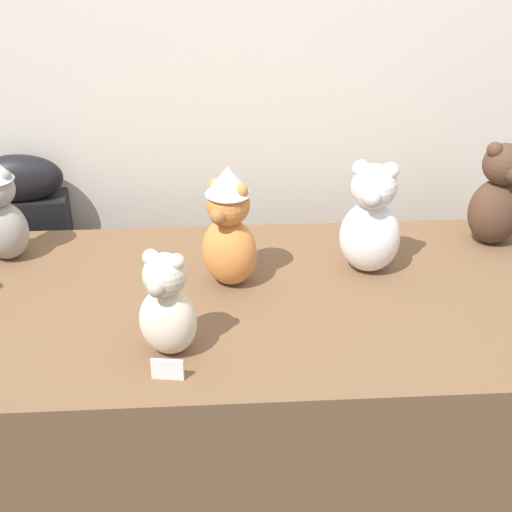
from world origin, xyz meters
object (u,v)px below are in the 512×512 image
(instrument_case, at_px, (36,287))
(teddy_bear_snow, at_px, (371,221))
(display_table, at_px, (256,410))
(teddy_bear_ash, at_px, (0,210))
(teddy_bear_cocoa, at_px, (498,197))
(teddy_bear_cream, at_px, (167,307))
(teddy_bear_ginger, at_px, (229,228))

(instrument_case, bearing_deg, teddy_bear_snow, -26.72)
(display_table, distance_m, teddy_bear_ash, 0.89)
(teddy_bear_cocoa, distance_m, teddy_bear_cream, 1.02)
(teddy_bear_snow, bearing_deg, teddy_bear_cocoa, 34.61)
(instrument_case, height_order, teddy_bear_snow, teddy_bear_snow)
(teddy_bear_cream, bearing_deg, teddy_bear_snow, 54.86)
(instrument_case, height_order, teddy_bear_cream, teddy_bear_cream)
(display_table, xyz_separation_m, teddy_bear_cream, (-0.21, -0.21, 0.50))
(teddy_bear_cream, relative_size, teddy_bear_snow, 0.82)
(teddy_bear_cream, xyz_separation_m, teddy_bear_snow, (0.52, 0.33, 0.03))
(display_table, height_order, teddy_bear_ginger, teddy_bear_ginger)
(teddy_bear_ginger, bearing_deg, teddy_bear_snow, 39.15)
(teddy_bear_ash, bearing_deg, instrument_case, 110.48)
(teddy_bear_ginger, xyz_separation_m, teddy_bear_ash, (-0.61, 0.17, -0.01))
(teddy_bear_cream, xyz_separation_m, teddy_bear_ginger, (0.14, 0.29, 0.04))
(instrument_case, distance_m, teddy_bear_cream, 0.98)
(display_table, xyz_separation_m, teddy_bear_ginger, (-0.06, 0.08, 0.54))
(teddy_bear_cocoa, bearing_deg, teddy_bear_snow, -172.08)
(teddy_bear_cream, height_order, teddy_bear_snow, teddy_bear_snow)
(teddy_bear_snow, bearing_deg, teddy_bear_ash, -171.66)
(instrument_case, relative_size, teddy_bear_ash, 3.14)
(display_table, xyz_separation_m, teddy_bear_ash, (-0.68, 0.25, 0.52))
(instrument_case, xyz_separation_m, teddy_bear_ash, (0.03, -0.29, 0.42))
(display_table, xyz_separation_m, teddy_bear_snow, (0.31, 0.12, 0.52))
(teddy_bear_ginger, height_order, teddy_bear_snow, teddy_bear_ginger)
(display_table, relative_size, teddy_bear_cocoa, 6.17)
(teddy_bear_ginger, bearing_deg, teddy_bear_cream, -84.20)
(display_table, height_order, teddy_bear_snow, teddy_bear_snow)
(display_table, height_order, teddy_bear_cream, teddy_bear_cream)
(teddy_bear_snow, relative_size, teddy_bear_ash, 1.04)
(instrument_case, bearing_deg, display_table, -41.77)
(display_table, relative_size, teddy_bear_ash, 6.31)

